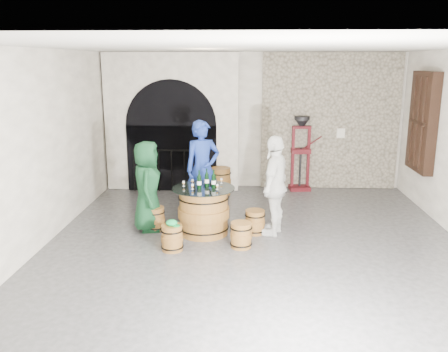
{
  "coord_description": "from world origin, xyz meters",
  "views": [
    {
      "loc": [
        -0.14,
        -7.3,
        3.0
      ],
      "look_at": [
        -0.54,
        0.69,
        1.05
      ],
      "focal_mm": 38.0,
      "sensor_mm": 36.0,
      "label": 1
    }
  ],
  "objects_px": {
    "person_green": "(147,186)",
    "wine_bottle_right": "(207,179)",
    "barrel_stool_far": "(203,207)",
    "wine_bottle_left": "(199,181)",
    "barrel_stool_left": "(155,219)",
    "corking_press": "(301,148)",
    "barrel_table": "(204,211)",
    "person_blue": "(203,169)",
    "barrel_stool_near_right": "(241,235)",
    "wine_bottle_center": "(214,181)",
    "side_barrel": "(221,182)",
    "person_white": "(275,185)",
    "barrel_stool_near_left": "(172,238)",
    "barrel_stool_right": "(255,222)"
  },
  "relations": [
    {
      "from": "person_green",
      "to": "wine_bottle_right",
      "type": "bearing_deg",
      "value": -101.17
    },
    {
      "from": "barrel_stool_far",
      "to": "wine_bottle_left",
      "type": "xyz_separation_m",
      "value": [
        0.03,
        -0.96,
        0.76
      ]
    },
    {
      "from": "barrel_stool_left",
      "to": "corking_press",
      "type": "relative_size",
      "value": 0.24
    },
    {
      "from": "barrel_table",
      "to": "person_blue",
      "type": "distance_m",
      "value": 1.13
    },
    {
      "from": "barrel_stool_far",
      "to": "barrel_stool_near_right",
      "type": "height_order",
      "value": "same"
    },
    {
      "from": "barrel_stool_near_right",
      "to": "wine_bottle_center",
      "type": "bearing_deg",
      "value": 128.64
    },
    {
      "from": "wine_bottle_left",
      "to": "corking_press",
      "type": "height_order",
      "value": "corking_press"
    },
    {
      "from": "barrel_stool_near_right",
      "to": "wine_bottle_left",
      "type": "relative_size",
      "value": 1.32
    },
    {
      "from": "side_barrel",
      "to": "corking_press",
      "type": "height_order",
      "value": "corking_press"
    },
    {
      "from": "person_white",
      "to": "side_barrel",
      "type": "relative_size",
      "value": 2.79
    },
    {
      "from": "barrel_stool_left",
      "to": "side_barrel",
      "type": "height_order",
      "value": "side_barrel"
    },
    {
      "from": "barrel_stool_far",
      "to": "person_white",
      "type": "bearing_deg",
      "value": -31.88
    },
    {
      "from": "side_barrel",
      "to": "barrel_stool_near_left",
      "type": "bearing_deg",
      "value": -100.33
    },
    {
      "from": "person_white",
      "to": "barrel_stool_left",
      "type": "bearing_deg",
      "value": -71.94
    },
    {
      "from": "barrel_stool_right",
      "to": "barrel_stool_far",
      "type": "bearing_deg",
      "value": 139.61
    },
    {
      "from": "barrel_stool_right",
      "to": "person_white",
      "type": "relative_size",
      "value": 0.24
    },
    {
      "from": "side_barrel",
      "to": "corking_press",
      "type": "relative_size",
      "value": 0.36
    },
    {
      "from": "person_white",
      "to": "barrel_stool_far",
      "type": "bearing_deg",
      "value": -102.05
    },
    {
      "from": "barrel_stool_near_left",
      "to": "person_green",
      "type": "bearing_deg",
      "value": 121.48
    },
    {
      "from": "barrel_stool_far",
      "to": "barrel_stool_near_left",
      "type": "xyz_separation_m",
      "value": [
        -0.35,
        -1.7,
        0.0
      ]
    },
    {
      "from": "barrel_stool_right",
      "to": "person_white",
      "type": "xyz_separation_m",
      "value": [
        0.34,
        0.02,
        0.67
      ]
    },
    {
      "from": "wine_bottle_right",
      "to": "person_white",
      "type": "bearing_deg",
      "value": -0.6
    },
    {
      "from": "wine_bottle_center",
      "to": "corking_press",
      "type": "distance_m",
      "value": 3.56
    },
    {
      "from": "wine_bottle_center",
      "to": "person_green",
      "type": "bearing_deg",
      "value": 172.77
    },
    {
      "from": "wine_bottle_left",
      "to": "side_barrel",
      "type": "height_order",
      "value": "wine_bottle_left"
    },
    {
      "from": "side_barrel",
      "to": "corking_press",
      "type": "xyz_separation_m",
      "value": [
        1.85,
        0.54,
        0.7
      ]
    },
    {
      "from": "barrel_stool_far",
      "to": "wine_bottle_left",
      "type": "relative_size",
      "value": 1.32
    },
    {
      "from": "barrel_stool_right",
      "to": "wine_bottle_center",
      "type": "relative_size",
      "value": 1.32
    },
    {
      "from": "barrel_stool_left",
      "to": "wine_bottle_left",
      "type": "xyz_separation_m",
      "value": [
        0.83,
        -0.19,
        0.76
      ]
    },
    {
      "from": "person_white",
      "to": "person_blue",
      "type": "bearing_deg",
      "value": -104.58
    },
    {
      "from": "barrel_stool_far",
      "to": "barrel_stool_near_right",
      "type": "distance_m",
      "value": 1.7
    },
    {
      "from": "barrel_stool_near_left",
      "to": "corking_press",
      "type": "bearing_deg",
      "value": 57.43
    },
    {
      "from": "person_blue",
      "to": "side_barrel",
      "type": "bearing_deg",
      "value": 55.95
    },
    {
      "from": "wine_bottle_left",
      "to": "person_white",
      "type": "bearing_deg",
      "value": 5.39
    },
    {
      "from": "barrel_table",
      "to": "person_blue",
      "type": "bearing_deg",
      "value": 96.08
    },
    {
      "from": "person_white",
      "to": "barrel_stool_right",
      "type": "bearing_deg",
      "value": -67.04
    },
    {
      "from": "barrel_stool_near_right",
      "to": "person_blue",
      "type": "distance_m",
      "value": 1.94
    },
    {
      "from": "person_blue",
      "to": "barrel_stool_left",
      "type": "bearing_deg",
      "value": -156.76
    },
    {
      "from": "wine_bottle_right",
      "to": "barrel_table",
      "type": "bearing_deg",
      "value": -123.56
    },
    {
      "from": "person_blue",
      "to": "person_white",
      "type": "distance_m",
      "value": 1.64
    },
    {
      "from": "barrel_table",
      "to": "wine_bottle_left",
      "type": "xyz_separation_m",
      "value": [
        -0.07,
        -0.06,
        0.56
      ]
    },
    {
      "from": "person_green",
      "to": "wine_bottle_right",
      "type": "distance_m",
      "value": 1.09
    },
    {
      "from": "wine_bottle_left",
      "to": "barrel_stool_near_left",
      "type": "bearing_deg",
      "value": -116.94
    },
    {
      "from": "barrel_stool_near_right",
      "to": "barrel_stool_near_left",
      "type": "height_order",
      "value": "same"
    },
    {
      "from": "barrel_stool_near_left",
      "to": "corking_press",
      "type": "relative_size",
      "value": 0.24
    },
    {
      "from": "barrel_stool_right",
      "to": "barrel_stool_near_right",
      "type": "height_order",
      "value": "same"
    },
    {
      "from": "barrel_stool_right",
      "to": "barrel_stool_near_right",
      "type": "bearing_deg",
      "value": -109.67
    },
    {
      "from": "wine_bottle_left",
      "to": "side_barrel",
      "type": "bearing_deg",
      "value": 84.95
    },
    {
      "from": "barrel_table",
      "to": "barrel_stool_near_right",
      "type": "height_order",
      "value": "barrel_table"
    },
    {
      "from": "wine_bottle_left",
      "to": "corking_press",
      "type": "xyz_separation_m",
      "value": [
        2.08,
        3.11,
        0.04
      ]
    }
  ]
}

